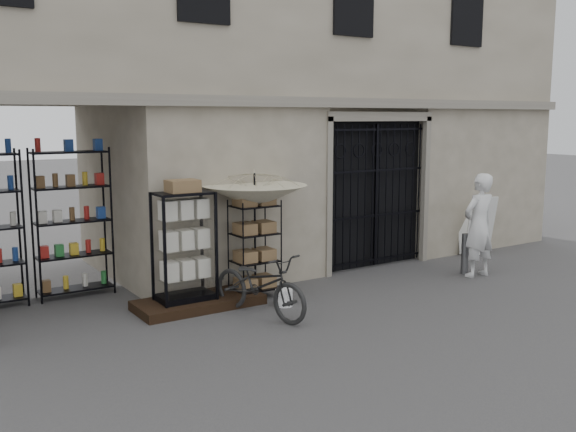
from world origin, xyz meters
TOP-DOWN VIEW (x-y plane):
  - ground at (0.00, 0.00)m, footprint 80.00×80.00m
  - main_building at (0.00, 4.00)m, footprint 14.00×4.00m
  - shop_recess at (-4.50, 2.80)m, footprint 3.00×1.70m
  - shop_shelving at (-4.55, 3.30)m, footprint 2.70×0.50m
  - iron_gate at (1.75, 2.28)m, footprint 2.50×0.21m
  - step_platform at (-2.40, 1.55)m, footprint 2.00×0.90m
  - display_cabinet at (-2.62, 1.57)m, footprint 0.96×0.73m
  - wire_rack at (-1.36, 1.55)m, footprint 0.85×0.73m
  - market_umbrella at (-1.30, 1.65)m, footprint 1.98×2.00m
  - white_bucket at (-1.23, 0.86)m, footprint 0.30×0.30m
  - bicycle at (-1.81, 0.63)m, footprint 0.88×1.11m
  - steel_bollard at (2.84, 0.75)m, footprint 0.17×0.17m
  - shopkeeper at (2.89, 0.49)m, footprint 0.73×1.97m
  - easel_sign at (4.30, 1.77)m, footprint 0.80×0.86m

SIDE VIEW (x-z plane):
  - ground at x=0.00m, z-range 0.00..0.00m
  - bicycle at x=-1.81m, z-range -0.93..0.93m
  - shopkeeper at x=2.89m, z-range -0.23..0.23m
  - step_platform at x=-2.40m, z-range 0.00..0.15m
  - white_bucket at x=-1.23m, z-range 0.00..0.27m
  - steel_bollard at x=2.84m, z-range 0.00..0.78m
  - easel_sign at x=4.30m, z-range 0.02..1.32m
  - wire_rack at x=-1.36m, z-range -0.02..1.63m
  - display_cabinet at x=-2.62m, z-range -0.01..1.84m
  - shop_shelving at x=-4.55m, z-range 0.00..2.50m
  - iron_gate at x=1.75m, z-range 0.00..3.00m
  - shop_recess at x=-4.50m, z-range 0.00..3.00m
  - market_umbrella at x=-1.30m, z-range 0.55..3.04m
  - main_building at x=0.00m, z-range 0.00..9.00m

